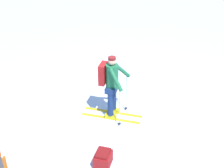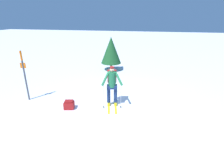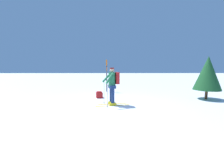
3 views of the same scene
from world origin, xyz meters
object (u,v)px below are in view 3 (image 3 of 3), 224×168
at_px(trail_marker, 107,73).
at_px(dropped_backpack, 99,95).
at_px(skier, 113,84).
at_px(pine_tree, 208,73).

bearing_deg(trail_marker, dropped_backpack, 170.25).
bearing_deg(trail_marker, skier, -174.70).
xyz_separation_m(dropped_backpack, trail_marker, (2.21, -0.38, 1.18)).
bearing_deg(pine_tree, trail_marker, 64.22).
distance_m(dropped_backpack, pine_tree, 6.07).
height_order(skier, trail_marker, trail_marker).
bearing_deg(skier, trail_marker, 5.30).
distance_m(skier, pine_tree, 5.33).
distance_m(dropped_backpack, trail_marker, 2.53).
relative_size(skier, trail_marker, 0.76).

